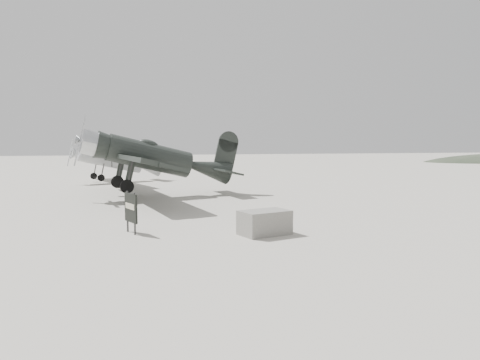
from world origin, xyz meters
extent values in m
plane|color=#9C998A|center=(0.00, 0.00, 0.00)|extent=(160.00, 160.00, 0.00)
cylinder|color=black|center=(-2.72, 8.11, 2.26)|extent=(4.84, 2.40, 1.48)
cone|color=black|center=(0.69, 8.82, 2.31)|extent=(2.97, 1.90, 1.37)
cylinder|color=#B9BCBE|center=(-5.86, 7.45, 2.26)|extent=(1.20, 1.47, 1.31)
cone|color=#B9BCBE|center=(-6.48, 7.32, 2.26)|extent=(0.48, 0.65, 0.59)
cube|color=#B9BCBE|center=(-6.41, 7.33, 2.26)|extent=(0.10, 0.20, 2.74)
ellipsoid|color=black|center=(-2.92, 8.06, 2.91)|extent=(1.28, 0.94, 0.49)
cube|color=black|center=(-3.44, 7.95, 1.89)|extent=(4.77, 12.84, 0.23)
cube|color=black|center=(1.52, 8.99, 2.36)|extent=(2.05, 4.57, 0.11)
cube|color=black|center=(1.67, 9.03, 3.26)|extent=(1.26, 0.36, 1.90)
cylinder|color=black|center=(-3.56, 6.47, 0.44)|extent=(0.74, 0.31, 0.72)
cylinder|color=black|center=(-4.14, 9.26, 0.44)|extent=(0.74, 0.31, 0.72)
cylinder|color=#333333|center=(-3.56, 6.47, 1.15)|extent=(0.14, 0.14, 1.48)
cylinder|color=#333333|center=(-4.14, 9.26, 1.15)|extent=(0.14, 0.14, 1.48)
cylinder|color=black|center=(1.77, 9.05, 1.86)|extent=(0.24, 0.13, 0.23)
cylinder|color=#ACB0B2|center=(-5.33, 18.15, 1.63)|extent=(4.78, 2.54, 1.00)
cone|color=#ACB0B2|center=(-2.34, 19.23, 1.63)|extent=(1.85, 1.41, 0.91)
cone|color=#ACB0B2|center=(-7.81, 17.26, 1.63)|extent=(0.83, 1.07, 0.94)
cube|color=#ACB0B2|center=(-8.15, 17.13, 1.63)|extent=(0.09, 0.14, 2.00)
cube|color=#ACB0B2|center=(-5.68, 18.03, 2.20)|extent=(5.01, 9.99, 0.16)
cube|color=#ACB0B2|center=(-1.92, 19.38, 1.68)|extent=(1.82, 3.18, 0.07)
cube|color=#ACB0B2|center=(-1.83, 19.41, 2.27)|extent=(0.79, 0.35, 1.18)
cylinder|color=black|center=(-5.68, 16.96, 0.25)|extent=(0.52, 0.29, 0.51)
cylinder|color=black|center=(-6.36, 18.84, 0.25)|extent=(0.52, 0.29, 0.51)
cylinder|color=#333333|center=(-5.68, 16.96, 0.77)|extent=(0.10, 0.10, 1.09)
cylinder|color=#333333|center=(-6.36, 18.84, 0.77)|extent=(0.10, 0.10, 1.09)
cylinder|color=black|center=(-1.74, 19.44, 1.36)|extent=(0.18, 0.12, 0.16)
cube|color=slate|center=(0.81, -3.22, 0.42)|extent=(1.90, 1.51, 0.83)
cylinder|color=#333333|center=(-3.53, -2.31, 0.72)|extent=(0.09, 0.09, 1.45)
cylinder|color=#333333|center=(-3.78, -1.69, 0.72)|extent=(0.09, 0.09, 1.45)
cube|color=black|center=(-3.66, -2.00, 0.89)|extent=(0.44, 0.95, 1.00)
cube|color=beige|center=(-3.69, -2.01, 0.95)|extent=(0.30, 0.73, 0.20)
camera|label=1|loc=(-3.46, -18.46, 3.26)|focal=35.00mm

